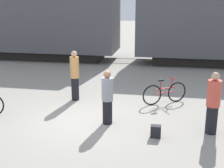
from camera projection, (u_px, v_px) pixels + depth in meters
name	position (u px, v px, depth m)	size (l,w,h in m)	color
ground_plane	(86.00, 121.00, 9.63)	(80.00, 80.00, 0.00)	gray
freight_train	(127.00, 14.00, 17.72)	(24.48, 2.94, 5.16)	black
rail_near	(125.00, 63.00, 17.78)	(36.48, 0.07, 0.01)	#4C4238
rail_far	(128.00, 59.00, 19.14)	(36.48, 0.07, 0.01)	#4C4238
bicycle_maroon	(165.00, 93.00, 11.10)	(1.52, 0.96, 0.93)	black
person_in_tan	(75.00, 75.00, 11.35)	(0.33, 0.33, 1.84)	black
person_in_red	(213.00, 104.00, 8.56)	(0.37, 0.37, 1.76)	black
person_in_grey	(107.00, 98.00, 9.24)	(0.34, 0.34, 1.64)	black
backpack	(156.00, 131.00, 8.49)	(0.28, 0.20, 0.34)	black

